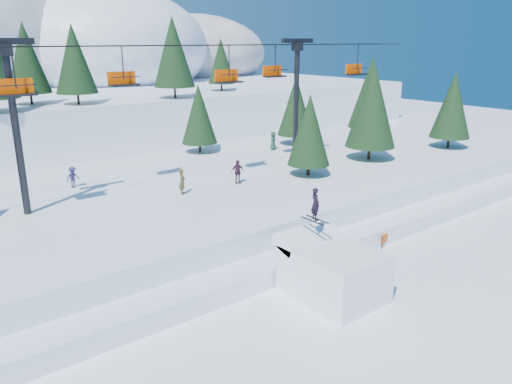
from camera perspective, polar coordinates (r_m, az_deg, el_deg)
ground at (r=24.14m, az=10.43°, el=-14.97°), size 160.00×160.00×0.00m
mid_shelf at (r=36.78m, az=-10.76°, el=-1.39°), size 70.00×22.00×2.50m
berm at (r=29.06m, az=-1.41°, el=-7.64°), size 70.00×6.00×1.10m
jump_kicker at (r=26.06m, az=8.68°, el=-8.87°), size 3.75×5.12×5.43m
chairlift at (r=36.04m, az=-8.83°, el=11.48°), size 46.00×3.21×10.28m
conifer_stand at (r=36.28m, az=-10.54°, el=7.68°), size 61.13×16.97×9.33m
distant_skiers at (r=36.70m, az=-11.98°, el=1.92°), size 32.59×8.29×1.79m
banner_near at (r=29.12m, az=10.22°, el=-7.90°), size 2.86×0.06×0.90m
banner_far at (r=33.70m, az=15.10°, el=-4.71°), size 2.75×0.84×0.90m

